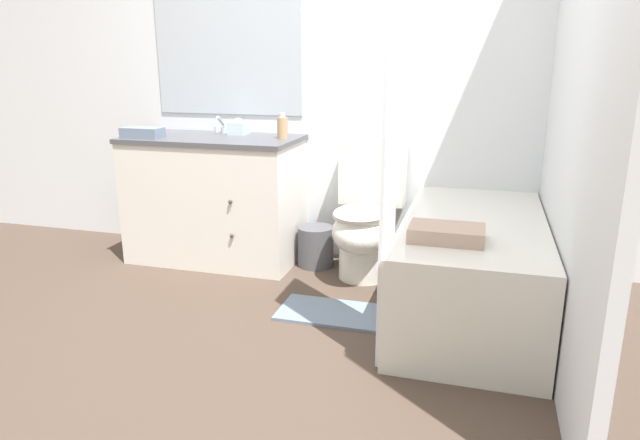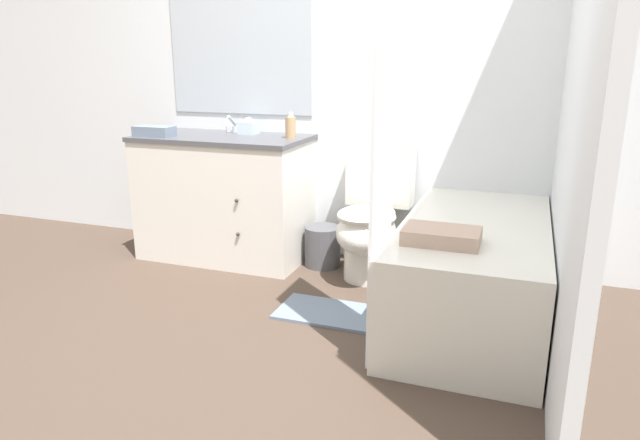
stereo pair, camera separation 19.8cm
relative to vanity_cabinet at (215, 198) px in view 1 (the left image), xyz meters
The scene contains 14 objects.
ground_plane 1.56m from the vanity_cabinet, 60.39° to the right, with size 14.00×14.00×0.00m, color #47382D.
wall_back 1.15m from the vanity_cabinet, 22.99° to the left, with size 8.00×0.06×2.50m.
wall_right 2.29m from the vanity_cabinet, 13.82° to the right, with size 0.05×2.59×2.50m.
vanity_cabinet is the anchor object (origin of this frame).
sink_faucet 0.48m from the vanity_cabinet, 90.00° to the left, with size 0.14×0.12×0.12m.
toilet 1.03m from the vanity_cabinet, ahead, with size 0.41×0.64×0.81m.
bathtub 1.75m from the vanity_cabinet, 14.91° to the right, with size 0.71×1.47×0.52m.
shower_curtain 1.72m from the vanity_cabinet, 36.15° to the right, with size 0.01×0.35×1.91m.
wastebasket 0.75m from the vanity_cabinet, ahead, with size 0.23×0.23×0.26m.
tissue_box 0.49m from the vanity_cabinet, 50.70° to the left, with size 0.11×0.12×0.11m.
soap_dispenser 0.67m from the vanity_cabinet, ahead, with size 0.07×0.07×0.16m.
hand_towel_folded 0.62m from the vanity_cabinet, 154.61° to the right, with size 0.26×0.13×0.07m.
bath_towel_folded 1.78m from the vanity_cabinet, 28.13° to the right, with size 0.34×0.22×0.07m.
bath_mat 1.26m from the vanity_cabinet, 33.38° to the right, with size 0.59×0.33×0.02m.
Camera 1 is at (0.96, -2.05, 1.31)m, focal length 32.00 mm.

